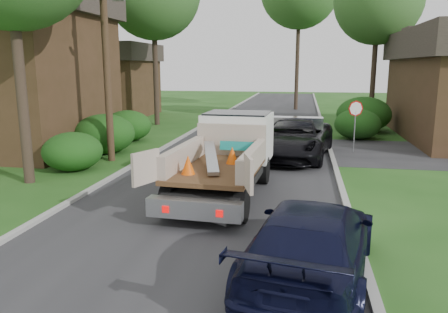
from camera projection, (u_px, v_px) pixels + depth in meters
ground at (210, 201)px, 13.45m from camera, size 120.00×120.00×0.00m
road at (249, 145)px, 23.08m from camera, size 8.00×90.00×0.02m
curb_left at (175, 141)px, 23.79m from camera, size 0.20×90.00×0.12m
curb_right at (329, 146)px, 22.35m from camera, size 0.20×90.00×0.12m
stop_sign at (355, 115)px, 20.85m from camera, size 0.71×0.32×2.48m
utility_pole at (105, 39)px, 18.16m from camera, size 2.42×1.25×10.00m
house_left_near at (1, 62)px, 21.43m from camera, size 9.72×8.64×8.40m
house_left_far at (107, 79)px, 36.40m from camera, size 7.56×7.56×6.00m
hedge_left_a at (73, 151)px, 17.27m from camera, size 2.34×2.34×1.53m
hedge_left_b at (104, 134)px, 20.66m from camera, size 2.86×2.86×1.87m
hedge_left_c at (128, 126)px, 24.11m from camera, size 2.60×2.60×1.70m
hedge_right_a at (357, 124)px, 24.78m from camera, size 2.60×2.60×1.70m
hedge_right_b at (364, 114)px, 27.50m from camera, size 3.38×3.38×2.21m
tree_right_far at (378, 0)px, 29.68m from camera, size 6.00×6.00×11.50m
flatbed_truck at (230, 150)px, 14.56m from camera, size 3.06×6.66×2.47m
black_pickup at (295, 138)px, 19.73m from camera, size 3.80×6.68×1.76m
navy_suv at (312, 241)px, 8.38m from camera, size 3.03×5.63×1.55m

